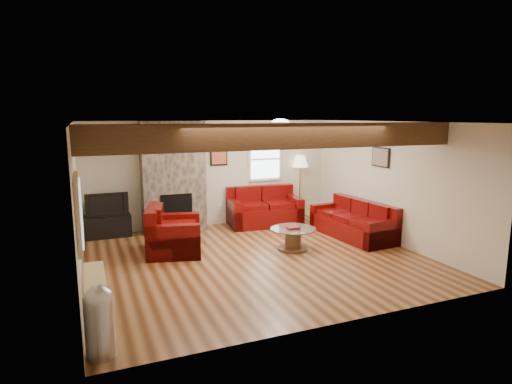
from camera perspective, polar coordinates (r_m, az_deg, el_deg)
room at (r=7.73m, az=0.02°, el=0.00°), size 8.00×8.00×8.00m
oak_beam at (r=6.48m, az=4.24°, el=7.45°), size 6.00×0.36×0.38m
chimney_breast at (r=9.82m, az=-10.96°, el=1.80°), size 1.40×0.67×2.50m
back_window at (r=10.69m, az=1.21°, el=4.42°), size 0.90×0.08×1.10m
hatch_window at (r=5.67m, az=-22.53°, el=-2.46°), size 0.08×1.00×0.90m
ceiling_dome at (r=8.80m, az=3.26°, el=9.00°), size 0.40×0.40×0.18m
artwork_back at (r=10.26m, az=-4.97°, el=4.99°), size 0.42×0.06×0.52m
artwork_right at (r=9.43m, az=16.24°, el=4.49°), size 0.06×0.55×0.42m
sofa_three at (r=9.54m, az=12.73°, el=-3.57°), size 1.01×2.09×0.79m
loveseat at (r=10.33m, az=1.10°, el=-1.92°), size 1.80×1.15×0.91m
armchair_red at (r=8.39m, az=-10.87°, el=-4.93°), size 1.23×1.33×0.91m
coffee_table at (r=8.50m, az=4.95°, el=-6.25°), size 0.89×0.89×0.46m
tv_cabinet at (r=9.87m, az=-19.11°, el=-4.33°), size 0.96×0.39×0.48m
television at (r=9.77m, az=-19.28°, el=-1.52°), size 0.88×0.12×0.51m
floor_lamp at (r=10.96m, az=5.93°, el=3.65°), size 0.42×0.42×1.62m
pine_bench at (r=6.46m, az=-20.61°, el=-12.23°), size 0.28×1.19×0.44m
pedal_bin at (r=5.13m, az=-20.09°, el=-15.91°), size 0.39×0.39×0.81m
coal_bucket at (r=9.48m, az=-11.13°, el=-4.98°), size 0.37×0.37×0.34m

